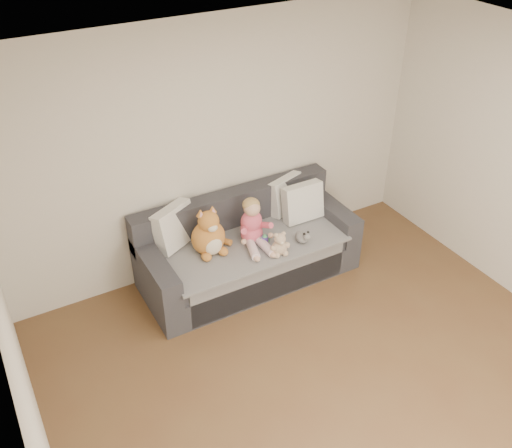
{
  "coord_description": "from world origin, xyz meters",
  "views": [
    {
      "loc": [
        -2.17,
        -2.09,
        3.81
      ],
      "look_at": [
        0.05,
        1.87,
        0.75
      ],
      "focal_mm": 40.0,
      "sensor_mm": 36.0,
      "label": 1
    }
  ],
  "objects_px": {
    "plush_cat": "(209,235)",
    "teddy_bear": "(280,246)",
    "sofa": "(247,250)",
    "sippy_cup": "(265,239)",
    "toddler": "(253,225)"
  },
  "relations": [
    {
      "from": "plush_cat",
      "to": "sofa",
      "type": "bearing_deg",
      "value": 2.99
    },
    {
      "from": "sofa",
      "to": "teddy_bear",
      "type": "bearing_deg",
      "value": -70.11
    },
    {
      "from": "sofa",
      "to": "plush_cat",
      "type": "relative_size",
      "value": 4.26
    },
    {
      "from": "plush_cat",
      "to": "toddler",
      "type": "bearing_deg",
      "value": -9.5
    },
    {
      "from": "sofa",
      "to": "plush_cat",
      "type": "height_order",
      "value": "plush_cat"
    },
    {
      "from": "teddy_bear",
      "to": "sippy_cup",
      "type": "height_order",
      "value": "teddy_bear"
    },
    {
      "from": "plush_cat",
      "to": "sippy_cup",
      "type": "xyz_separation_m",
      "value": [
        0.53,
        -0.16,
        -0.13
      ]
    },
    {
      "from": "toddler",
      "to": "plush_cat",
      "type": "height_order",
      "value": "plush_cat"
    },
    {
      "from": "sofa",
      "to": "toddler",
      "type": "relative_size",
      "value": 4.43
    },
    {
      "from": "sofa",
      "to": "sippy_cup",
      "type": "relative_size",
      "value": 18.19
    },
    {
      "from": "plush_cat",
      "to": "teddy_bear",
      "type": "distance_m",
      "value": 0.69
    },
    {
      "from": "teddy_bear",
      "to": "sippy_cup",
      "type": "distance_m",
      "value": 0.22
    },
    {
      "from": "toddler",
      "to": "sippy_cup",
      "type": "height_order",
      "value": "toddler"
    },
    {
      "from": "sippy_cup",
      "to": "teddy_bear",
      "type": "bearing_deg",
      "value": -78.58
    },
    {
      "from": "plush_cat",
      "to": "teddy_bear",
      "type": "relative_size",
      "value": 2.02
    }
  ]
}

